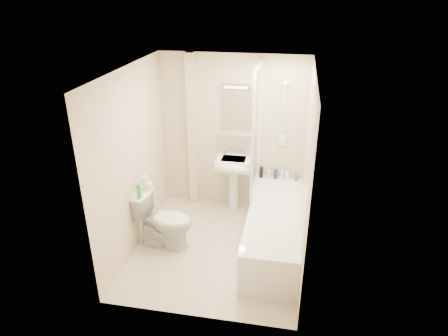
# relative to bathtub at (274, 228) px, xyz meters

# --- Properties ---
(floor) EXTENTS (2.50, 2.50, 0.00)m
(floor) POSITION_rel_bathtub_xyz_m (-0.75, -0.19, -0.29)
(floor) COLOR beige
(floor) RESTS_ON ground
(wall_back) EXTENTS (2.20, 0.02, 2.40)m
(wall_back) POSITION_rel_bathtub_xyz_m (-0.75, 1.06, 0.91)
(wall_back) COLOR beige
(wall_back) RESTS_ON ground
(wall_left) EXTENTS (0.02, 2.50, 2.40)m
(wall_left) POSITION_rel_bathtub_xyz_m (-1.85, -0.19, 0.91)
(wall_left) COLOR beige
(wall_left) RESTS_ON ground
(wall_right) EXTENTS (0.02, 2.50, 2.40)m
(wall_right) POSITION_rel_bathtub_xyz_m (0.35, -0.19, 0.91)
(wall_right) COLOR beige
(wall_right) RESTS_ON ground
(ceiling) EXTENTS (2.20, 2.50, 0.02)m
(ceiling) POSITION_rel_bathtub_xyz_m (-0.75, -0.19, 2.11)
(ceiling) COLOR white
(ceiling) RESTS_ON wall_back
(tile_back) EXTENTS (0.70, 0.01, 1.75)m
(tile_back) POSITION_rel_bathtub_xyz_m (0.00, 1.04, 1.14)
(tile_back) COLOR beige
(tile_back) RESTS_ON wall_back
(tile_right) EXTENTS (0.01, 2.10, 1.75)m
(tile_right) POSITION_rel_bathtub_xyz_m (0.34, 0.00, 1.14)
(tile_right) COLOR beige
(tile_right) RESTS_ON wall_right
(pipe_boxing) EXTENTS (0.12, 0.12, 2.40)m
(pipe_boxing) POSITION_rel_bathtub_xyz_m (-1.37, 1.00, 0.91)
(pipe_boxing) COLOR beige
(pipe_boxing) RESTS_ON ground
(splashback) EXTENTS (0.60, 0.02, 0.30)m
(splashback) POSITION_rel_bathtub_xyz_m (-0.70, 1.05, 0.74)
(splashback) COLOR beige
(splashback) RESTS_ON wall_back
(mirror) EXTENTS (0.46, 0.01, 0.60)m
(mirror) POSITION_rel_bathtub_xyz_m (-0.70, 1.04, 1.29)
(mirror) COLOR white
(mirror) RESTS_ON wall_back
(strip_light) EXTENTS (0.42, 0.07, 0.07)m
(strip_light) POSITION_rel_bathtub_xyz_m (-0.70, 1.02, 1.66)
(strip_light) COLOR silver
(strip_light) RESTS_ON wall_back
(bathtub) EXTENTS (0.70, 2.10, 0.55)m
(bathtub) POSITION_rel_bathtub_xyz_m (0.00, 0.00, 0.00)
(bathtub) COLOR white
(bathtub) RESTS_ON ground
(shower_screen) EXTENTS (0.04, 0.92, 1.80)m
(shower_screen) POSITION_rel_bathtub_xyz_m (-0.35, 0.61, 1.16)
(shower_screen) COLOR white
(shower_screen) RESTS_ON bathtub
(shower_fixture) EXTENTS (0.10, 0.16, 0.99)m
(shower_fixture) POSITION_rel_bathtub_xyz_m (-0.00, 1.00, 1.26)
(shower_fixture) COLOR white
(shower_fixture) RESTS_ON wall_back
(pedestal_sink) EXTENTS (0.52, 0.48, 1.00)m
(pedestal_sink) POSITION_rel_bathtub_xyz_m (-0.70, 0.82, 0.42)
(pedestal_sink) COLOR white
(pedestal_sink) RESTS_ON ground
(bottle_black_a) EXTENTS (0.05, 0.05, 0.17)m
(bottle_black_a) POSITION_rel_bathtub_xyz_m (-0.28, 0.97, 0.35)
(bottle_black_a) COLOR black
(bottle_black_a) RESTS_ON bathtub
(bottle_white_a) EXTENTS (0.06, 0.06, 0.13)m
(bottle_white_a) POSITION_rel_bathtub_xyz_m (-0.17, 0.97, 0.33)
(bottle_white_a) COLOR silver
(bottle_white_a) RESTS_ON bathtub
(bottle_blue) EXTENTS (0.06, 0.06, 0.15)m
(bottle_blue) POSITION_rel_bathtub_xyz_m (-0.06, 0.97, 0.34)
(bottle_blue) COLOR navy
(bottle_blue) RESTS_ON bathtub
(bottle_cream) EXTENTS (0.06, 0.06, 0.16)m
(bottle_cream) POSITION_rel_bathtub_xyz_m (0.03, 0.97, 0.34)
(bottle_cream) COLOR beige
(bottle_cream) RESTS_ON bathtub
(bottle_white_b) EXTENTS (0.06, 0.06, 0.13)m
(bottle_white_b) POSITION_rel_bathtub_xyz_m (0.11, 0.97, 0.33)
(bottle_white_b) COLOR white
(bottle_white_b) RESTS_ON bathtub
(bottle_green) EXTENTS (0.06, 0.06, 0.09)m
(bottle_green) POSITION_rel_bathtub_xyz_m (0.25, 0.97, 0.31)
(bottle_green) COLOR green
(bottle_green) RESTS_ON bathtub
(toilet) EXTENTS (0.59, 0.86, 0.79)m
(toilet) POSITION_rel_bathtub_xyz_m (-1.47, -0.25, 0.11)
(toilet) COLOR white
(toilet) RESTS_ON ground
(toilet_roll_lower) EXTENTS (0.12, 0.12, 0.09)m
(toilet_roll_lower) POSITION_rel_bathtub_xyz_m (-1.69, -0.15, 0.55)
(toilet_roll_lower) COLOR white
(toilet_roll_lower) RESTS_ON toilet
(toilet_roll_upper) EXTENTS (0.11, 0.11, 0.11)m
(toilet_roll_upper) POSITION_rel_bathtub_xyz_m (-1.72, -0.18, 0.65)
(toilet_roll_upper) COLOR white
(toilet_roll_upper) RESTS_ON toilet_roll_lower
(green_bottle) EXTENTS (0.06, 0.06, 0.19)m
(green_bottle) POSITION_rel_bathtub_xyz_m (-1.72, -0.39, 0.60)
(green_bottle) COLOR green
(green_bottle) RESTS_ON toilet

